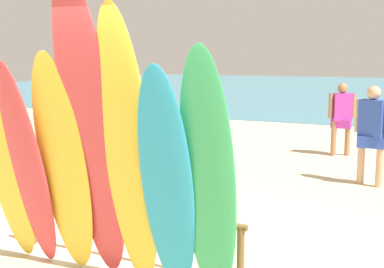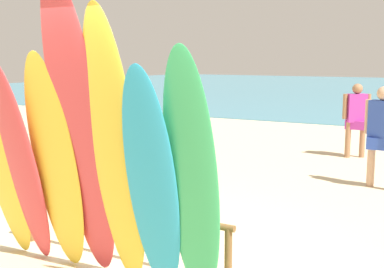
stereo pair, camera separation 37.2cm
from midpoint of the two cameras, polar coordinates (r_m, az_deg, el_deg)
ground at (r=18.44m, az=16.48°, el=1.72°), size 60.00×60.00×0.00m
surfboard_rack at (r=5.29m, az=-9.54°, el=-9.38°), size 2.61×0.07×0.60m
surfboard_red_1 at (r=5.25m, az=-19.92°, el=-3.50°), size 0.51×0.62×2.07m
surfboard_yellow_2 at (r=5.00m, az=-16.34°, el=-3.43°), size 0.60×0.51×2.16m
surfboard_red_3 at (r=4.68m, az=-13.57°, el=0.10°), size 0.59×0.69×2.84m
surfboard_yellow_4 at (r=4.48m, az=-9.57°, el=-1.97°), size 0.54×0.57×2.55m
surfboard_teal_5 at (r=4.31m, az=-5.30°, el=-5.72°), size 0.52×0.59×2.05m
surfboard_green_6 at (r=4.18m, az=-0.74°, el=-5.09°), size 0.49×0.47×2.20m
beachgoer_near_rack at (r=8.69m, az=18.36°, el=0.58°), size 0.59×0.35×1.64m
beachgoer_photographing at (r=7.86m, az=-14.13°, el=-0.31°), size 0.41×0.58×1.58m
beachgoer_strolling at (r=11.21m, az=15.49°, el=2.15°), size 0.51×0.38×1.55m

